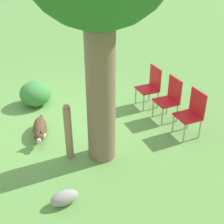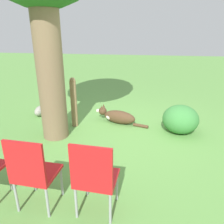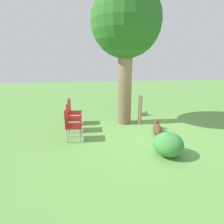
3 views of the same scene
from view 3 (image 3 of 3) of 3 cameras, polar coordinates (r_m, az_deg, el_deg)
The scene contains 10 objects.
ground_plane at distance 5.49m, azimuth 9.42°, elevation -7.33°, with size 30.00×30.00×0.00m, color #609947.
oak_tree at distance 6.18m, azimuth 4.56°, elevation 26.42°, with size 2.25×2.25×4.50m.
dog at distance 5.66m, azimuth 14.52°, elevation -5.28°, with size 0.46×1.20×0.37m.
fence_post at distance 6.22m, azimuth 9.18°, elevation 0.74°, with size 0.13×0.13×1.06m.
red_chair_0 at distance 5.02m, azimuth -13.33°, elevation -3.48°, with size 0.44×0.46×0.92m.
red_chair_1 at distance 5.68m, azimuth -13.01°, elevation -1.17°, with size 0.44×0.46×0.92m.
red_chair_2 at distance 6.34m, azimuth -12.75°, elevation 0.65°, with size 0.44×0.46×0.92m.
tennis_ball at distance 4.66m, azimuth 17.43°, elevation -11.90°, with size 0.07×0.07×0.07m.
garden_rock at distance 7.42m, azimuth 10.11°, elevation -0.16°, with size 0.42×0.22×0.23m.
low_shrub at distance 4.40m, azimuth 17.88°, elevation -10.02°, with size 0.71×0.71×0.57m.
Camera 3 is at (-1.58, -4.79, 2.17)m, focal length 28.00 mm.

